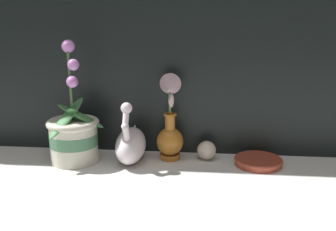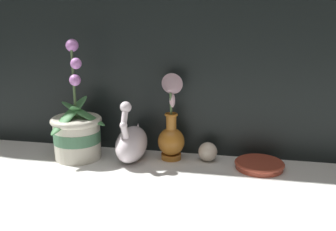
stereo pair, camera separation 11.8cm
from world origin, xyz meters
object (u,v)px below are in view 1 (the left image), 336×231
object	(u,v)px
orchid_potted_plant	(74,135)
amber_dish	(258,161)
blue_vase	(170,126)
glass_sphere	(207,150)
swan_figurine	(131,143)

from	to	relation	value
orchid_potted_plant	amber_dish	distance (m)	0.58
orchid_potted_plant	blue_vase	size ratio (longest dim) A/B	1.37
glass_sphere	orchid_potted_plant	bearing A→B (deg)	-172.21
swan_figurine	glass_sphere	world-z (taller)	swan_figurine
glass_sphere	swan_figurine	bearing A→B (deg)	-169.39
amber_dish	orchid_potted_plant	bearing A→B (deg)	-177.52
swan_figurine	glass_sphere	xyz separation A→B (m)	(0.24, 0.04, -0.03)
swan_figurine	glass_sphere	size ratio (longest dim) A/B	3.36
glass_sphere	amber_dish	size ratio (longest dim) A/B	0.41
blue_vase	glass_sphere	distance (m)	0.14
glass_sphere	amber_dish	world-z (taller)	glass_sphere
orchid_potted_plant	glass_sphere	size ratio (longest dim) A/B	6.24
orchid_potted_plant	amber_dish	xyz separation A→B (m)	(0.57, 0.02, -0.07)
blue_vase	amber_dish	size ratio (longest dim) A/B	1.85
swan_figurine	amber_dish	xyz separation A→B (m)	(0.39, 0.01, -0.05)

